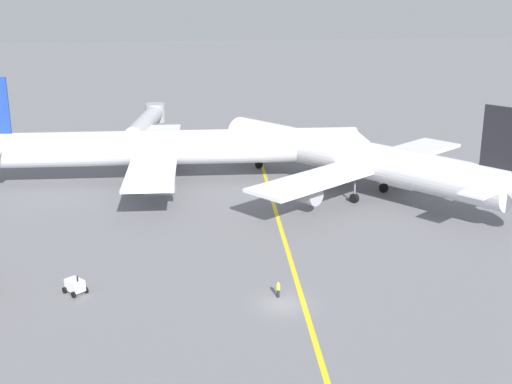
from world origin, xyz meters
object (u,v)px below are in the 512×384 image
Objects in this scene: airliner_at_gate_left at (170,148)px; gse_gpu_cart_small at (75,285)px; pushback_tug at (213,148)px; ground_crew_marshaller_foreground at (278,289)px; jet_bridge at (147,121)px; airliner_being_pushed at (355,158)px.

airliner_at_gate_left reaches higher than gse_gpu_cart_small.
ground_crew_marshaller_foreground is at bearing -88.08° from pushback_tug.
pushback_tug is at bearing 65.29° from airliner_at_gate_left.
ground_crew_marshaller_foreground is 66.25m from jet_bridge.
ground_crew_marshaller_foreground is (19.18, -3.54, 0.00)m from gse_gpu_cart_small.
airliner_at_gate_left is 18.18m from pushback_tug.
airliner_at_gate_left is 26.92m from airliner_being_pushed.
pushback_tug is at bearing 71.87° from gse_gpu_cart_small.
gse_gpu_cart_small is (-35.30, -27.84, -4.31)m from airliner_being_pushed.
jet_bridge is at bearing 84.32° from gse_gpu_cart_small.
jet_bridge is (-13.09, 64.84, 3.74)m from ground_crew_marshaller_foreground.
airliner_at_gate_left is 1.34× the size of airliner_being_pushed.
airliner_at_gate_left is 7.41× the size of pushback_tug.
airliner_at_gate_left reaches higher than pushback_tug.
pushback_tug reaches higher than ground_crew_marshaller_foreground.
pushback_tug is at bearing 91.92° from ground_crew_marshaller_foreground.
ground_crew_marshaller_foreground is 0.07× the size of jet_bridge.
airliner_being_pushed is 5.53× the size of pushback_tug.
gse_gpu_cart_small is (-9.89, -36.72, -4.52)m from airliner_at_gate_left.
airliner_being_pushed is 45.17m from gse_gpu_cart_small.
airliner_being_pushed reaches higher than pushback_tug.
ground_crew_marshaller_foreground is at bearing -77.00° from airliner_at_gate_left.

